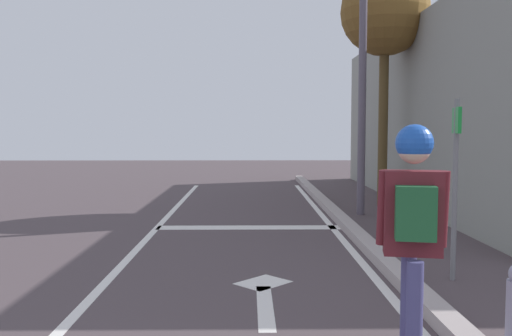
# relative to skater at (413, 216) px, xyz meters

# --- Properties ---
(lane_line_center) EXTENTS (0.12, 20.00, 0.01)m
(lane_line_center) POSITION_rel_skater_xyz_m (-2.78, 3.41, -1.18)
(lane_line_center) COLOR silver
(lane_line_center) RESTS_ON ground
(lane_line_curbside) EXTENTS (0.12, 20.00, 0.01)m
(lane_line_curbside) POSITION_rel_skater_xyz_m (0.38, 3.41, -1.18)
(lane_line_curbside) COLOR silver
(lane_line_curbside) RESTS_ON ground
(stop_bar) EXTENTS (3.31, 0.40, 0.01)m
(stop_bar) POSITION_rel_skater_xyz_m (-1.13, 6.03, -1.18)
(stop_bar) COLOR silver
(stop_bar) RESTS_ON ground
(lane_arrow_stem) EXTENTS (0.16, 1.40, 0.01)m
(lane_arrow_stem) POSITION_rel_skater_xyz_m (-0.96, 1.65, -1.18)
(lane_arrow_stem) COLOR silver
(lane_arrow_stem) RESTS_ON ground
(lane_arrow_head) EXTENTS (0.71, 0.71, 0.01)m
(lane_arrow_head) POSITION_rel_skater_xyz_m (-0.96, 2.50, -1.18)
(lane_arrow_head) COLOR silver
(lane_arrow_head) RESTS_ON ground
(curb_strip) EXTENTS (0.24, 24.00, 0.14)m
(curb_strip) POSITION_rel_skater_xyz_m (0.63, 3.41, -1.11)
(curb_strip) COLOR #A89A97
(curb_strip) RESTS_ON ground
(skater) EXTENTS (0.47, 0.63, 1.72)m
(skater) POSITION_rel_skater_xyz_m (0.00, 0.00, 0.00)
(skater) COLOR #464478
(skater) RESTS_ON skateboard
(traffic_signal_mast) EXTENTS (5.14, 0.34, 6.00)m
(traffic_signal_mast) POSITION_rel_skater_xyz_m (-0.24, 7.53, 3.20)
(traffic_signal_mast) COLOR #5B5260
(traffic_signal_mast) RESTS_ON ground
(street_sign_post) EXTENTS (0.13, 0.44, 2.12)m
(street_sign_post) POSITION_rel_skater_xyz_m (1.28, 2.60, 0.21)
(street_sign_post) COLOR slate
(street_sign_post) RESTS_ON ground
(roadside_tree) EXTENTS (2.02, 2.02, 5.46)m
(roadside_tree) POSITION_rel_skater_xyz_m (1.97, 8.84, 3.21)
(roadside_tree) COLOR brown
(roadside_tree) RESTS_ON ground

